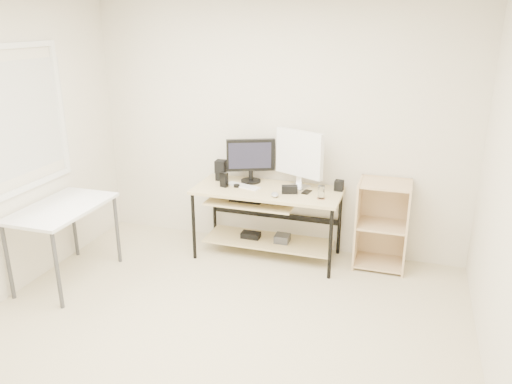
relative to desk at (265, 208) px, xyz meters
The scene contains 16 objects.
room 1.80m from the desk, 93.95° to the right, with size 4.01×4.01×2.62m.
desk is the anchor object (origin of this frame).
side_table 1.97m from the desk, 147.35° to the right, with size 0.60×1.00×0.75m.
shelf_unit 1.19m from the desk, ahead, with size 0.50×0.40×0.90m.
black_monitor 0.55m from the desk, 141.71° to the left, with size 0.49×0.24×0.46m.
white_imac 0.65m from the desk, 25.22° to the left, with size 0.53×0.28×0.59m.
keyboard 0.32m from the desk, behind, with size 0.38×0.11×0.01m, color white.
mouse 0.34m from the desk, 51.77° to the right, with size 0.07×0.12×0.04m, color #A9A9AE.
center_speaker 0.37m from the desk, 12.69° to the right, with size 0.16×0.07×0.08m, color black.
speaker_left 0.64m from the desk, 165.62° to the left, with size 0.11×0.11×0.22m.
speaker_right 0.79m from the desk, 13.76° to the left, with size 0.09×0.09×0.10m, color black.
audio_controller 0.52m from the desk, behind, with size 0.08×0.05×0.16m, color black.
volume_puck 0.38m from the desk, behind, with size 0.06×0.06×0.03m, color black.
smartphone 0.48m from the desk, ahead, with size 0.07×0.13×0.01m, color black.
coaster 0.65m from the desk, 11.58° to the right, with size 0.08×0.08×0.01m, color #A8714B.
drinking_glass 0.67m from the desk, 11.58° to the right, with size 0.06×0.06×0.13m, color white.
Camera 1 is at (1.34, -2.95, 2.39)m, focal length 35.00 mm.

